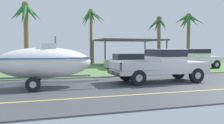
% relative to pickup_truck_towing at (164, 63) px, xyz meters
% --- Properties ---
extents(ground, '(36.00, 22.00, 0.11)m').
position_rel_pickup_truck_towing_xyz_m(ground, '(0.58, 7.21, -1.04)').
color(ground, '#424247').
extents(pickup_truck_towing, '(5.49, 2.07, 1.85)m').
position_rel_pickup_truck_towing_xyz_m(pickup_truck_towing, '(0.00, 0.00, 0.00)').
color(pickup_truck_towing, silver).
rests_on(pickup_truck_towing, ground).
extents(boat_on_trailer, '(5.94, 2.37, 2.46)m').
position_rel_pickup_truck_towing_xyz_m(boat_on_trailer, '(-6.52, -0.00, 0.16)').
color(boat_on_trailer, gray).
rests_on(boat_on_trailer, ground).
extents(parked_pickup_background, '(5.56, 1.97, 1.83)m').
position_rel_pickup_truck_towing_xyz_m(parked_pickup_background, '(6.83, 6.38, -0.01)').
color(parked_pickup_background, silver).
rests_on(parked_pickup_background, ground).
extents(parked_sedan_near, '(4.54, 1.90, 1.38)m').
position_rel_pickup_truck_towing_xyz_m(parked_sedan_near, '(1.00, 7.74, -0.36)').
color(parked_sedan_near, '#99999E').
rests_on(parked_sedan_near, ground).
extents(carport_awning, '(7.17, 5.84, 2.81)m').
position_rel_pickup_truck_towing_xyz_m(carport_awning, '(2.57, 12.63, 1.66)').
color(carport_awning, '#4C4238').
rests_on(carport_awning, ground).
extents(palm_tree_near_left, '(2.69, 3.19, 5.71)m').
position_rel_pickup_truck_towing_xyz_m(palm_tree_near_left, '(6.82, 13.60, 3.18)').
color(palm_tree_near_left, brown).
rests_on(palm_tree_near_left, ground).
extents(palm_tree_near_right, '(2.65, 3.26, 5.49)m').
position_rel_pickup_truck_towing_xyz_m(palm_tree_near_right, '(7.98, 9.26, 3.24)').
color(palm_tree_near_right, brown).
rests_on(palm_tree_near_right, ground).
extents(palm_tree_mid, '(2.90, 3.08, 6.23)m').
position_rel_pickup_truck_towing_xyz_m(palm_tree_mid, '(-1.31, 13.86, 3.83)').
color(palm_tree_mid, brown).
rests_on(palm_tree_mid, ground).
extents(palm_tree_far_left, '(2.68, 3.07, 5.72)m').
position_rel_pickup_truck_towing_xyz_m(palm_tree_far_left, '(-7.77, 8.74, 3.24)').
color(palm_tree_far_left, brown).
rests_on(palm_tree_far_left, ground).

